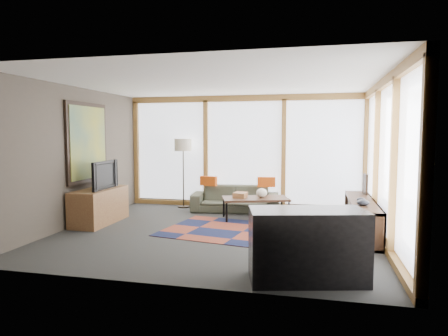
% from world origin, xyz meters
% --- Properties ---
extents(ground, '(5.50, 5.50, 0.00)m').
position_xyz_m(ground, '(0.00, 0.00, 0.00)').
color(ground, '#2D2D2B').
rests_on(ground, ground).
extents(room_envelope, '(5.52, 5.02, 2.62)m').
position_xyz_m(room_envelope, '(0.49, 0.56, 1.54)').
color(room_envelope, '#473F35').
rests_on(room_envelope, ground).
extents(rug, '(2.99, 2.20, 0.01)m').
position_xyz_m(rug, '(0.40, 0.12, 0.01)').
color(rug, maroon).
rests_on(rug, ground).
extents(sofa, '(1.99, 0.97, 0.56)m').
position_xyz_m(sofa, '(-0.10, 1.95, 0.28)').
color(sofa, '#393D2E').
rests_on(sofa, ground).
extents(pillow_left, '(0.40, 0.18, 0.21)m').
position_xyz_m(pillow_left, '(-0.71, 1.91, 0.67)').
color(pillow_left, '#BB450F').
rests_on(pillow_left, sofa).
extents(pillow_right, '(0.40, 0.17, 0.22)m').
position_xyz_m(pillow_right, '(0.58, 2.00, 0.67)').
color(pillow_right, '#BB450F').
rests_on(pillow_right, sofa).
extents(floor_lamp, '(0.40, 0.40, 1.61)m').
position_xyz_m(floor_lamp, '(-1.38, 2.13, 0.80)').
color(floor_lamp, '#2D2318').
rests_on(floor_lamp, ground).
extents(coffee_table, '(1.45, 1.04, 0.44)m').
position_xyz_m(coffee_table, '(0.46, 1.24, 0.22)').
color(coffee_table, black).
rests_on(coffee_table, ground).
extents(book_stack, '(0.27, 0.32, 0.10)m').
position_xyz_m(book_stack, '(0.15, 1.20, 0.49)').
color(book_stack, '#915A32').
rests_on(book_stack, coffee_table).
extents(vase, '(0.26, 0.26, 0.19)m').
position_xyz_m(vase, '(0.58, 1.28, 0.53)').
color(vase, silver).
rests_on(vase, coffee_table).
extents(bookshelf, '(0.42, 2.32, 0.58)m').
position_xyz_m(bookshelf, '(2.43, 0.49, 0.29)').
color(bookshelf, black).
rests_on(bookshelf, ground).
extents(bowl_a, '(0.22, 0.22, 0.10)m').
position_xyz_m(bowl_a, '(2.38, -0.04, 0.63)').
color(bowl_a, black).
rests_on(bowl_a, bookshelf).
extents(bowl_b, '(0.15, 0.15, 0.07)m').
position_xyz_m(bowl_b, '(2.39, 0.33, 0.62)').
color(bowl_b, black).
rests_on(bowl_b, bookshelf).
extents(shelf_picture, '(0.07, 0.30, 0.39)m').
position_xyz_m(shelf_picture, '(2.55, 1.23, 0.77)').
color(shelf_picture, black).
rests_on(shelf_picture, bookshelf).
extents(tv_console, '(0.56, 1.34, 0.67)m').
position_xyz_m(tv_console, '(-2.42, 0.19, 0.33)').
color(tv_console, brown).
rests_on(tv_console, ground).
extents(television, '(0.16, 0.94, 0.54)m').
position_xyz_m(television, '(-2.37, 0.18, 0.94)').
color(television, black).
rests_on(television, tv_console).
extents(bar_counter, '(1.45, 0.93, 0.85)m').
position_xyz_m(bar_counter, '(1.56, -1.99, 0.42)').
color(bar_counter, black).
rests_on(bar_counter, ground).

